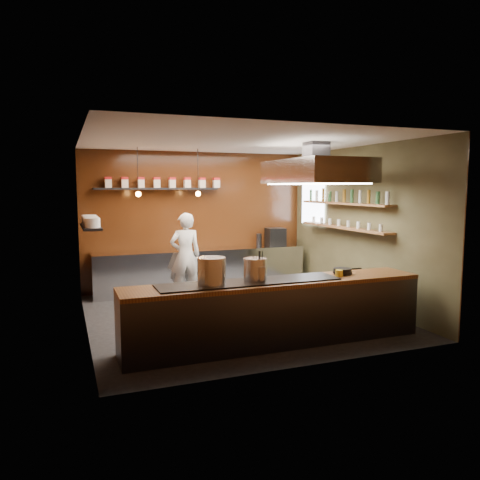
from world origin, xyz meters
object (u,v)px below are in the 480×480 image
stockpot_small (255,269)px  espresso_machine (275,237)px  extractor_hood (316,171)px  stockpot_large (212,271)px  chef (185,255)px

stockpot_small → espresso_machine: bearing=61.1°
stockpot_small → extractor_hood: bearing=35.9°
stockpot_large → extractor_hood: bearing=28.6°
stockpot_large → chef: size_ratio=0.22×
espresso_machine → chef: chef is taller
extractor_hood → stockpot_small: size_ratio=6.02×
stockpot_large → espresso_machine: size_ratio=0.95×
extractor_hood → stockpot_small: bearing=-144.1°
chef → espresso_machine: bearing=-164.4°
stockpot_small → espresso_machine: (2.09, 3.78, 0.00)m
extractor_hood → espresso_machine: 3.01m
stockpot_small → chef: chef is taller
extractor_hood → chef: 3.19m
stockpot_large → espresso_machine: stockpot_large is taller
extractor_hood → stockpot_large: extractor_hood is taller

